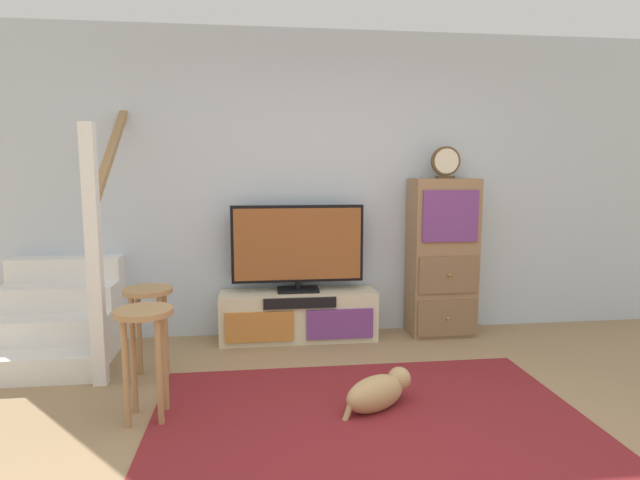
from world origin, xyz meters
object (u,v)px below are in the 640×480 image
(desk_clock, at_px, (446,162))
(bar_stool_near, at_px, (145,337))
(media_console, at_px, (298,316))
(television, at_px, (298,246))
(bar_stool_far, at_px, (149,311))
(side_cabinet, at_px, (442,258))
(dog, at_px, (379,391))

(desk_clock, distance_m, bar_stool_near, 2.89)
(media_console, bearing_deg, television, 90.00)
(desk_clock, height_order, bar_stool_near, desk_clock)
(bar_stool_far, bearing_deg, media_console, 33.66)
(side_cabinet, bearing_deg, bar_stool_far, -162.67)
(desk_clock, bearing_deg, bar_stool_near, -149.55)
(bar_stool_near, bearing_deg, media_console, 53.35)
(television, bearing_deg, bar_stool_near, -126.18)
(television, relative_size, dog, 2.31)
(bar_stool_far, xyz_separation_m, dog, (1.51, -0.67, -0.38))
(dog, bearing_deg, bar_stool_near, 178.17)
(side_cabinet, bearing_deg, television, 179.40)
(side_cabinet, bearing_deg, bar_stool_near, -149.28)
(television, height_order, side_cabinet, side_cabinet)
(bar_stool_near, distance_m, bar_stool_far, 0.63)
(media_console, distance_m, dog, 1.47)
(media_console, relative_size, dog, 2.75)
(bar_stool_near, height_order, dog, bar_stool_near)
(bar_stool_near, bearing_deg, side_cabinet, 30.72)
(side_cabinet, relative_size, bar_stool_near, 2.08)
(media_console, relative_size, bar_stool_far, 2.05)
(television, relative_size, bar_stool_near, 1.69)
(television, distance_m, side_cabinet, 1.31)
(media_console, relative_size, bar_stool_near, 2.01)
(desk_clock, relative_size, bar_stool_far, 0.42)
(media_console, xyz_separation_m, television, (0.00, 0.02, 0.62))
(side_cabinet, xyz_separation_m, bar_stool_near, (-2.32, -1.38, -0.20))
(desk_clock, bearing_deg, media_console, 179.79)
(media_console, height_order, dog, media_console)
(television, bearing_deg, dog, -74.91)
(bar_stool_far, relative_size, dog, 1.34)
(dog, bearing_deg, side_cabinet, 57.28)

